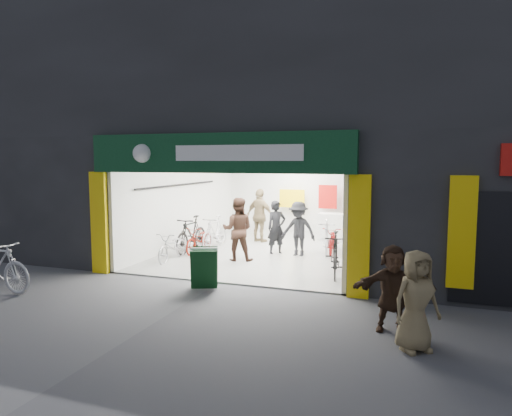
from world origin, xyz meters
The scene contains 16 objects.
ground centered at (0.00, 0.00, 0.00)m, with size 60.00×60.00×0.00m, color #56565B.
building centered at (0.91, 4.99, 4.31)m, with size 17.00×10.27×8.00m.
bike_left_front centered at (-2.18, 1.76, 0.43)m, with size 0.56×1.62×0.85m, color #A8A8AD.
bike_left_midfront centered at (-2.22, 3.00, 0.58)m, with size 0.54×1.91×1.15m, color black.
bike_left_midback centered at (-1.95, 3.04, 0.43)m, with size 0.57×1.62×0.85m, color maroon.
bike_left_back centered at (-1.80, 3.84, 0.54)m, with size 0.51×1.81×1.09m, color silver.
bike_right_front centered at (2.50, 1.59, 0.55)m, with size 0.52×1.83×1.10m, color black.
bike_right_mid centered at (1.96, 4.41, 0.42)m, with size 0.56×1.61×0.84m, color maroon.
bike_right_back centered at (1.80, 4.18, 0.53)m, with size 0.50×1.76×1.06m, color #B9B8BD.
customer_a centered at (0.37, 3.60, 0.83)m, with size 0.61×0.40×1.66m, color black.
customer_b centered at (-0.41, 2.35, 0.92)m, with size 0.89×0.70×1.84m, color #3E251C.
customer_c centered at (1.08, 3.51, 0.83)m, with size 1.08×0.62×1.66m, color black.
customer_d centered at (-0.75, 5.33, 0.95)m, with size 1.12×0.46×1.90m, color olive.
pedestrian_near centered at (4.39, -2.48, 0.78)m, with size 0.76×0.49×1.55m, color olive.
pedestrian_far centered at (4.01, -1.75, 0.74)m, with size 1.37×0.44×1.48m, color #3B271A.
sandwich_board centered at (-0.10, -0.50, 0.50)m, with size 0.76×0.77×0.91m.
Camera 1 is at (4.30, -9.61, 2.89)m, focal length 32.00 mm.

